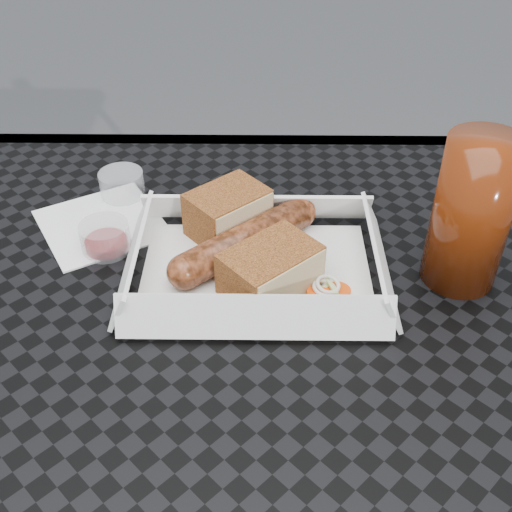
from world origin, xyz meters
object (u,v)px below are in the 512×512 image
Objects in this scene: food_tray at (256,272)px; drink_glass at (472,214)px; patio_table at (207,419)px; bratwurst at (245,240)px.

drink_glass is (0.19, -0.00, 0.07)m from food_tray.
drink_glass reaches higher than patio_table.
patio_table is 5.51× the size of bratwurst.
bratwurst is 0.21m from drink_glass.
patio_table is 5.42× the size of drink_glass.
bratwurst is 0.98× the size of drink_glass.
bratwurst is (0.03, 0.14, 0.10)m from patio_table.
patio_table is at bearing -154.28° from drink_glass.
bratwurst is at bearing 172.38° from drink_glass.
food_tray is at bearing 69.34° from patio_table.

